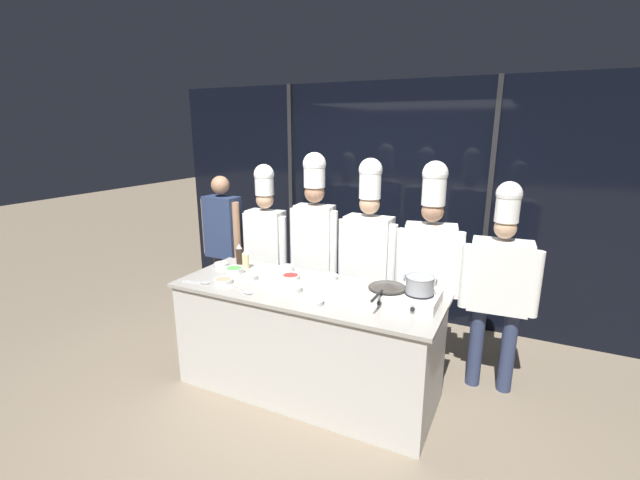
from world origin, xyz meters
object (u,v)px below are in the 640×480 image
serving_spoon_solid (201,282)px  chef_apprentice (499,279)px  serving_spoon_slotted (246,291)px  squeeze_bottle_soy (239,254)px  chef_line (368,248)px  stock_pot (420,284)px  prep_bowl_scallions (234,270)px  prep_bowl_shrimp (221,264)px  prep_bowl_mushrooms (223,280)px  portable_stove (403,297)px  prep_bowl_chicken (292,288)px  chef_head (266,237)px  prep_bowl_bell_pepper (291,276)px  chef_sous (315,233)px  prep_bowl_ginger (329,276)px  prep_bowl_bean_sprouts (287,268)px  squeeze_bottle_oil (246,259)px  person_guest (223,237)px  frying_pan (387,286)px  prep_bowl_onion (249,277)px  prep_bowl_rice (313,301)px  chef_pastry (429,258)px

serving_spoon_solid → chef_apprentice: bearing=23.9°
serving_spoon_slotted → chef_apprentice: bearing=29.0°
squeeze_bottle_soy → chef_line: size_ratio=0.10×
stock_pot → prep_bowl_scallions: 1.66m
prep_bowl_shrimp → prep_bowl_mushrooms: bearing=-49.3°
stock_pot → chef_apprentice: chef_apprentice is taller
portable_stove → prep_bowl_chicken: 0.88m
stock_pot → serving_spoon_solid: (-1.76, -0.35, -0.16)m
portable_stove → serving_spoon_slotted: (-1.18, -0.35, -0.04)m
chef_head → chef_apprentice: chef_head is taller
prep_bowl_bell_pepper → chef_sous: (-0.07, 0.60, 0.25)m
serving_spoon_solid → chef_head: bearing=90.9°
prep_bowl_ginger → serving_spoon_slotted: bearing=-130.0°
stock_pot → prep_bowl_ginger: stock_pot is taller
prep_bowl_bean_sprouts → chef_apprentice: chef_apprentice is taller
prep_bowl_shrimp → serving_spoon_solid: 0.45m
portable_stove → chef_apprentice: chef_apprentice is taller
squeeze_bottle_oil → prep_bowl_bell_pepper: 0.52m
portable_stove → person_guest: 2.27m
prep_bowl_shrimp → serving_spoon_slotted: size_ratio=0.48×
squeeze_bottle_soy → person_guest: size_ratio=0.12×
prep_bowl_mushrooms → prep_bowl_ginger: (0.76, 0.48, 0.00)m
squeeze_bottle_oil → chef_sous: chef_sous is taller
serving_spoon_solid → chef_head: chef_head is taller
chef_head → serving_spoon_solid: bearing=88.2°
frying_pan → prep_bowl_onion: frying_pan is taller
prep_bowl_ginger → prep_bowl_onion: 0.69m
prep_bowl_scallions → prep_bowl_chicken: size_ratio=0.99×
prep_bowl_rice → chef_line: 1.01m
prep_bowl_bell_pepper → chef_sous: chef_sous is taller
chef_sous → serving_spoon_solid: bearing=56.3°
portable_stove → prep_bowl_rice: bearing=-151.7°
prep_bowl_rice → prep_bowl_onion: bearing=162.7°
prep_bowl_bell_pepper → frying_pan: bearing=-5.7°
prep_bowl_rice → prep_bowl_bean_sprouts: prep_bowl_bean_sprouts is taller
prep_bowl_ginger → chef_sous: 0.64m
prep_bowl_onion → chef_head: (-0.33, 0.77, 0.13)m
prep_bowl_bell_pepper → person_guest: (-1.16, 0.55, 0.10)m
prep_bowl_mushrooms → prep_bowl_shrimp: same height
frying_pan → prep_bowl_onion: 1.21m
serving_spoon_slotted → chef_apprentice: chef_apprentice is taller
prep_bowl_rice → chef_sous: (-0.49, 1.00, 0.25)m
prep_bowl_mushrooms → person_guest: size_ratio=0.09×
frying_pan → serving_spoon_slotted: frying_pan is taller
squeeze_bottle_soy → chef_pastry: (1.72, 0.39, 0.09)m
prep_bowl_bean_sprouts → chef_line: chef_line is taller
prep_bowl_scallions → prep_bowl_chicken: (0.67, -0.14, -0.01)m
chef_head → squeeze_bottle_soy: bearing=86.2°
prep_bowl_chicken → chef_sous: (-0.22, 0.84, 0.24)m
prep_bowl_chicken → portable_stove: bearing=10.8°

